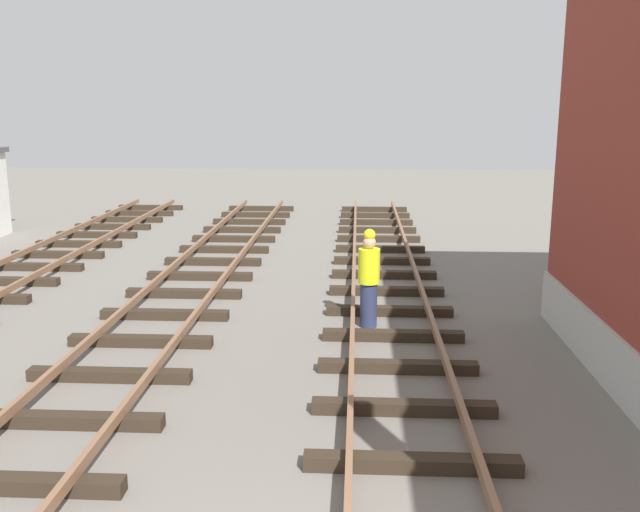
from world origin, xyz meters
TOP-DOWN VIEW (x-y plane):
  - track_worker_foreground at (0.25, 8.27)m, footprint 0.40×0.40m

SIDE VIEW (x-z plane):
  - track_worker_foreground at x=0.25m, z-range -0.01..1.86m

